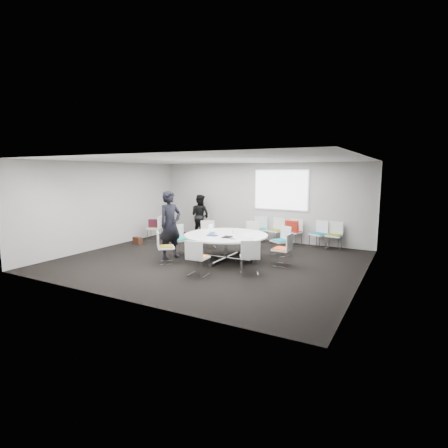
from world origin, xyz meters
The scene contains 31 objects.
room_shell centered at (0.09, 0.00, 1.40)m, with size 8.08×7.08×2.88m.
conference_table centered at (0.33, 0.27, 0.55)m, with size 2.35×2.35×0.73m.
projection_screen centered at (0.80, 3.46, 1.85)m, with size 1.90×0.03×1.35m, color white.
chair_ring_a centered at (1.96, 0.41, 0.28)m, with size 0.46×0.47×0.88m.
chair_ring_b centered at (1.54, 1.46, 0.28)m, with size 0.63×0.62×0.88m.
chair_ring_c centered at (0.36, 1.85, 0.28)m, with size 0.48×0.47×0.88m.
chair_ring_d centered at (-0.91, 1.40, 0.28)m, with size 0.64×0.64×0.88m.
chair_ring_e centered at (-1.20, 0.21, 0.28)m, with size 0.58×0.59×0.88m.
chair_ring_f centered at (-0.92, -0.87, 0.28)m, with size 0.64×0.64×0.88m.
chair_ring_g centered at (0.48, -1.43, 0.28)m, with size 0.49×0.48×0.88m.
chair_ring_h centered at (1.54, -0.75, 0.28)m, with size 0.62×0.61×0.88m.
chair_back_a centered at (0.19, 3.16, 0.28)m, with size 0.60×0.59×0.88m.
chair_back_b centered at (0.76, 3.13, 0.28)m, with size 0.56×0.55×0.88m.
chair_back_c centered at (1.41, 3.15, 0.28)m, with size 0.55×0.54×0.88m.
chair_back_d centered at (2.24, 3.16, 0.28)m, with size 0.59×0.58×0.88m.
chair_back_e centered at (2.74, 3.13, 0.28)m, with size 0.49×0.48×0.88m.
chair_spare_left centered at (-3.35, 1.60, 0.28)m, with size 0.59×0.60×0.88m.
chair_person_back centered at (-2.28, 3.17, 0.28)m, with size 0.53×0.52×0.88m.
person_main centered at (-1.14, -0.34, 0.98)m, with size 0.71×0.47×1.95m, color black.
person_back centered at (-2.27, 3.00, 0.81)m, with size 0.79×0.61×1.62m, color black.
laptop centered at (-0.03, 0.19, 0.74)m, with size 0.30×0.19×0.02m, color #333338.
laptop_lid centered at (-0.21, 0.35, 0.86)m, with size 0.30×0.02×0.22m, color silver.
notebook_black centered at (0.58, -0.10, 0.74)m, with size 0.22×0.30×0.02m, color black.
tablet_folio centered at (0.10, -0.10, 0.74)m, with size 0.26×0.20×0.03m, color navy.
papers_right centered at (0.88, 0.55, 0.73)m, with size 0.30×0.21×0.00m, color white.
papers_front centered at (1.06, 0.24, 0.73)m, with size 0.30×0.21×0.00m, color white.
cup centered at (0.49, 0.42, 0.78)m, with size 0.08×0.08×0.09m, color white.
phone centered at (0.81, -0.24, 0.73)m, with size 0.14×0.07×0.01m, color black.
maroon_bag centered at (-3.37, 1.59, 0.62)m, with size 0.40×0.14×0.28m, color #481325.
brown_bag centered at (-3.39, 0.71, 0.12)m, with size 0.36×0.16×0.24m, color #381B12.
red_jacket centered at (1.40, 2.93, 0.70)m, with size 0.44×0.10×0.35m, color #AF2515.
Camera 1 is at (4.94, -8.26, 2.47)m, focal length 28.00 mm.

